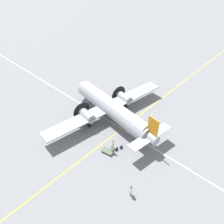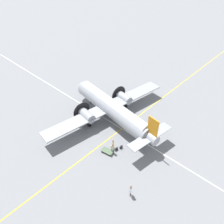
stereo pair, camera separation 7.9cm
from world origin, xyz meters
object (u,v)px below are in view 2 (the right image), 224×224
(suitcase_near_door, at_px, (121,147))
(passenger_boarding, at_px, (113,147))
(airliner_main, at_px, (110,107))
(ramp_agent, at_px, (113,143))
(suitcase_upright_spare, at_px, (117,149))
(baggage_cart, at_px, (108,151))
(crew_foreground, at_px, (131,190))

(suitcase_near_door, bearing_deg, passenger_boarding, -12.39)
(passenger_boarding, bearing_deg, suitcase_near_door, -119.76)
(airliner_main, bearing_deg, ramp_agent, 144.80)
(suitcase_upright_spare, relative_size, baggage_cart, 0.26)
(suitcase_upright_spare, bearing_deg, airliner_main, -129.36)
(airliner_main, xyz_separation_m, ramp_agent, (4.81, 5.07, -1.54))
(passenger_boarding, relative_size, suitcase_near_door, 3.58)
(suitcase_upright_spare, xyz_separation_m, baggage_cart, (1.28, -0.69, 0.04))
(passenger_boarding, bearing_deg, crew_foreground, 133.11)
(crew_foreground, relative_size, suitcase_upright_spare, 3.43)
(ramp_agent, height_order, suitcase_upright_spare, ramp_agent)
(ramp_agent, height_order, baggage_cart, ramp_agent)
(airliner_main, xyz_separation_m, baggage_cart, (5.95, 5.01, -2.37))
(airliner_main, height_order, suitcase_upright_spare, airliner_main)
(crew_foreground, height_order, suitcase_near_door, crew_foreground)
(airliner_main, distance_m, passenger_boarding, 8.00)
(ramp_agent, bearing_deg, airliner_main, -11.01)
(baggage_cart, bearing_deg, suitcase_upright_spare, -129.00)
(airliner_main, distance_m, suitcase_near_door, 7.54)
(baggage_cart, bearing_deg, airliner_main, -60.63)
(airliner_main, relative_size, passenger_boarding, 13.26)
(ramp_agent, bearing_deg, passenger_boarding, 161.21)
(passenger_boarding, relative_size, baggage_cart, 0.94)
(airliner_main, relative_size, ramp_agent, 13.44)
(ramp_agent, distance_m, baggage_cart, 1.41)
(airliner_main, xyz_separation_m, suitcase_upright_spare, (4.67, 5.70, -2.41))
(airliner_main, xyz_separation_m, passenger_boarding, (5.49, 5.61, -1.52))
(airliner_main, relative_size, suitcase_near_door, 47.44)
(ramp_agent, bearing_deg, suitcase_near_door, -103.16)
(ramp_agent, xyz_separation_m, baggage_cart, (1.14, -0.06, -0.83))
(crew_foreground, bearing_deg, ramp_agent, 26.66)
(ramp_agent, relative_size, suitcase_upright_spare, 3.55)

